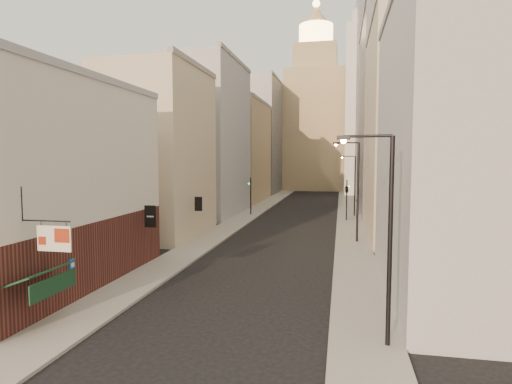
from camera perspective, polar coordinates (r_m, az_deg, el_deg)
name	(u,v)px	position (r m, az deg, el deg)	size (l,w,h in m)	color
sidewalk_left	(266,204)	(69.32, 1.33, -1.66)	(3.00, 140.00, 0.15)	gray
sidewalk_right	(348,206)	(68.30, 12.14, -1.85)	(3.00, 140.00, 0.15)	gray
near_building_left	(52,185)	(27.39, -25.53, 0.87)	(8.30, 23.04, 12.30)	brown
left_bldg_beige	(158,154)	(42.60, -12.88, 5.02)	(8.00, 12.00, 16.00)	#B5A78B
left_bldg_grey	(208,140)	(57.63, -6.35, 6.94)	(8.00, 16.00, 20.00)	#97989D
left_bldg_tan	(240,153)	(74.94, -2.15, 5.26)	(8.00, 18.00, 17.00)	tan
left_bldg_wingrid	(261,138)	(94.60, 0.68, 7.23)	(8.00, 20.00, 24.00)	gray
right_bldg_grey	(466,150)	(25.74, 26.23, 5.06)	(8.00, 16.00, 16.00)	#97989D
right_bldg_beige	(413,132)	(43.45, 20.17, 7.49)	(8.00, 16.00, 20.00)	#B5A78B
right_bldg_wingrid	(390,119)	(63.46, 17.44, 9.26)	(8.00, 20.00, 26.00)	gray
highrise	(407,67)	(93.51, 19.53, 15.45)	(21.00, 23.00, 51.20)	gray
clock_tower	(315,116)	(105.56, 7.88, 9.98)	(14.00, 14.00, 44.90)	tan
white_tower	(365,104)	(91.66, 14.36, 11.32)	(8.00, 8.00, 41.50)	silver
streetlamp_near	(384,228)	(17.50, 16.76, -4.59)	(2.21, 0.54, 8.47)	black
streetlamp_mid	(355,186)	(38.70, 13.10, 0.81)	(2.34, 0.58, 8.96)	black
streetlamp_far	(353,182)	(56.18, 12.85, 1.29)	(2.01, 0.72, 7.85)	black
traffic_light_left	(251,188)	(56.17, -0.71, 0.52)	(0.60, 0.55, 5.00)	black
traffic_light_right	(347,189)	(51.93, 12.01, 0.46)	(0.74, 0.74, 5.00)	black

